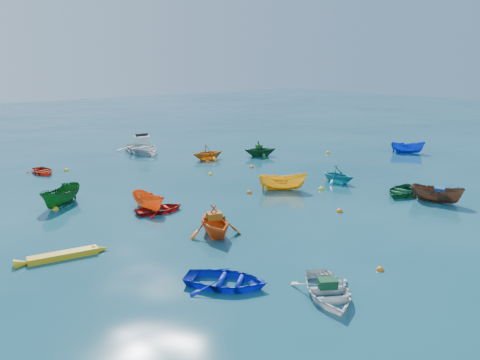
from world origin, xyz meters
TOP-DOWN VIEW (x-y plane):
  - ground at (0.00, 0.00)m, footprint 160.00×160.00m
  - dinghy_blue_sw at (-9.35, -5.67)m, footprint 3.67×3.82m
  - dinghy_white_near at (-7.05, -8.60)m, footprint 3.56×3.84m
  - sampan_brown_mid at (6.69, -5.12)m, footprint 2.00×3.14m
  - dinghy_orange_w at (-6.57, -1.17)m, footprint 3.35×3.60m
  - sampan_yellow_mid at (1.53, 2.51)m, footprint 3.12×2.86m
  - dinghy_green_e at (6.58, -2.96)m, footprint 3.49×2.73m
  - dinghy_cyan_se at (5.75, 1.52)m, footprint 2.30×2.60m
  - dinghy_red_nw at (-6.89, 3.54)m, footprint 2.88×2.24m
  - sampan_orange_n at (-7.12, 4.33)m, footprint 1.17×2.84m
  - dinghy_green_n at (7.55, 11.53)m, footprint 3.47×3.31m
  - sampan_blue_far at (18.84, 4.29)m, footprint 2.71×2.96m
  - dinghy_red_far at (-9.09, 16.91)m, footprint 1.98×2.69m
  - dinghy_orange_far at (3.18, 13.16)m, footprint 2.93×2.61m
  - sampan_green_far at (-10.65, 8.20)m, footprint 3.27×2.81m
  - kayak_yellow at (-13.17, 0.67)m, footprint 3.55×1.15m
  - motorboat_white at (0.41, 19.49)m, footprint 3.80×5.16m
  - tarp_green_a at (-7.00, -8.51)m, footprint 0.81×0.76m
  - tarp_blue_a at (6.74, -5.27)m, footprint 0.84×0.73m
  - tarp_orange_a at (-6.56, -1.12)m, footprint 0.81×0.70m
  - tarp_green_b at (7.46, 11.58)m, footprint 0.73×0.80m
  - buoy_or_a at (-3.75, -8.49)m, footprint 0.30×0.30m
  - buoy_ye_a at (3.52, 0.98)m, footprint 0.37×0.37m
  - buoy_or_b at (0.81, -2.73)m, footprint 0.37×0.37m
  - buoy_ye_b at (-11.23, 7.57)m, footprint 0.35×0.35m
  - buoy_or_c at (-0.67, 3.26)m, footprint 0.34×0.34m
  - buoy_ye_c at (0.25, 8.73)m, footprint 0.33×0.33m
  - buoy_or_d at (4.13, 8.63)m, footprint 0.35×0.35m
  - buoy_ye_d at (-7.46, 16.58)m, footprint 0.39×0.39m
  - buoy_or_e at (2.64, 12.46)m, footprint 0.33×0.33m
  - buoy_ye_e at (13.14, 8.67)m, footprint 0.37×0.37m

SIDE VIEW (x-z plane):
  - ground at x=0.00m, z-range 0.00..0.00m
  - dinghy_blue_sw at x=-9.35m, z-range -0.32..0.32m
  - dinghy_white_near at x=-7.05m, z-range -0.32..0.32m
  - sampan_brown_mid at x=6.69m, z-range -0.57..0.57m
  - dinghy_orange_w at x=-6.57m, z-range -0.77..0.77m
  - sampan_yellow_mid at x=1.53m, z-range -0.60..0.60m
  - dinghy_green_e at x=6.58m, z-range -0.33..0.33m
  - dinghy_cyan_se at x=5.75m, z-range -0.64..0.64m
  - dinghy_red_nw at x=-6.89m, z-range -0.27..0.27m
  - sampan_orange_n at x=-7.12m, z-range -0.54..0.54m
  - dinghy_green_n at x=7.55m, z-range -0.71..0.71m
  - sampan_blue_far at x=18.84m, z-range -0.57..0.57m
  - dinghy_red_far at x=-9.09m, z-range -0.27..0.27m
  - dinghy_orange_far at x=3.18m, z-range -0.70..0.70m
  - sampan_green_far at x=-10.65m, z-range -0.61..0.61m
  - kayak_yellow at x=-13.17m, z-range -0.17..0.17m
  - motorboat_white at x=0.41m, z-range -0.82..0.82m
  - buoy_or_a at x=-3.75m, z-range -0.15..0.15m
  - buoy_ye_a at x=3.52m, z-range -0.19..0.19m
  - buoy_or_b at x=0.81m, z-range -0.18..0.18m
  - buoy_ye_b at x=-11.23m, z-range -0.17..0.17m
  - buoy_or_c at x=-0.67m, z-range -0.17..0.17m
  - buoy_ye_c at x=0.25m, z-range -0.16..0.16m
  - buoy_or_d at x=4.13m, z-range -0.17..0.17m
  - buoy_ye_d at x=-7.46m, z-range -0.19..0.19m
  - buoy_or_e at x=2.64m, z-range -0.16..0.16m
  - buoy_ye_e at x=13.14m, z-range -0.19..0.19m
  - tarp_green_a at x=-7.00m, z-range 0.32..0.64m
  - tarp_blue_a at x=6.74m, z-range 0.57..0.91m
  - tarp_green_b at x=7.46m, z-range 0.71..1.02m
  - tarp_orange_a at x=-6.56m, z-range 0.77..1.10m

